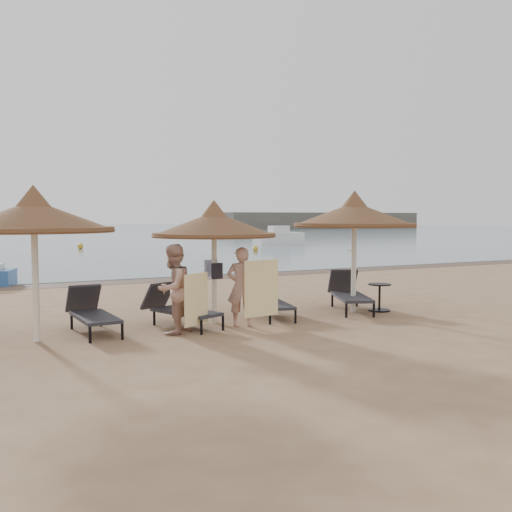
{
  "coord_description": "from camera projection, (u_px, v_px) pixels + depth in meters",
  "views": [
    {
      "loc": [
        -4.66,
        -10.69,
        2.33
      ],
      "look_at": [
        1.36,
        1.2,
        1.39
      ],
      "focal_mm": 40.0,
      "sensor_mm": 36.0,
      "label": 1
    }
  ],
  "objects": [
    {
      "name": "ground",
      "position": [
        224.0,
        329.0,
        11.78
      ],
      "size": [
        160.0,
        160.0,
        0.0
      ],
      "primitive_type": "plane",
      "color": "#A07B5A",
      "rests_on": "ground"
    },
    {
      "name": "sea",
      "position": [
        4.0,
        232.0,
        82.99
      ],
      "size": [
        200.0,
        140.0,
        0.03
      ],
      "primitive_type": "cube",
      "color": "slate",
      "rests_on": "ground"
    },
    {
      "name": "wet_sand_strip",
      "position": [
        117.0,
        282.0,
        20.15
      ],
      "size": [
        200.0,
        1.6,
        0.01
      ],
      "primitive_type": "cube",
      "color": "brown",
      "rests_on": "ground"
    },
    {
      "name": "palapa_left",
      "position": [
        34.0,
        217.0,
        10.42
      ],
      "size": [
        2.93,
        2.93,
        2.9
      ],
      "rotation": [
        0.0,
        0.0,
        0.21
      ],
      "color": "silver",
      "rests_on": "ground"
    },
    {
      "name": "palapa_center",
      "position": [
        214.0,
        225.0,
        12.29
      ],
      "size": [
        2.7,
        2.7,
        2.68
      ],
      "rotation": [
        0.0,
        0.0,
        -0.18
      ],
      "color": "silver",
      "rests_on": "ground"
    },
    {
      "name": "palapa_right",
      "position": [
        354.0,
        215.0,
        13.74
      ],
      "size": [
        2.98,
        2.98,
        2.95
      ],
      "rotation": [
        0.0,
        0.0,
        0.43
      ],
      "color": "silver",
      "rests_on": "ground"
    },
    {
      "name": "lounger_far_left",
      "position": [
        91.0,
        312.0,
        11.51
      ],
      "size": [
        0.78,
        2.04,
        0.9
      ],
      "rotation": [
        0.0,
        0.0,
        0.06
      ],
      "color": "black",
      "rests_on": "ground"
    },
    {
      "name": "lounger_near_left",
      "position": [
        178.0,
        307.0,
        12.09
      ],
      "size": [
        1.32,
        2.08,
        0.89
      ],
      "rotation": [
        0.0,
        0.0,
        0.37
      ],
      "color": "black",
      "rests_on": "ground"
    },
    {
      "name": "lounger_near_right",
      "position": [
        270.0,
        299.0,
        13.28
      ],
      "size": [
        1.02,
        2.01,
        0.86
      ],
      "rotation": [
        0.0,
        0.0,
        -0.21
      ],
      "color": "black",
      "rests_on": "ground"
    },
    {
      "name": "lounger_far_right",
      "position": [
        349.0,
        292.0,
        14.21
      ],
      "size": [
        1.48,
        2.23,
        0.95
      ],
      "rotation": [
        0.0,
        0.0,
        -0.4
      ],
      "color": "black",
      "rests_on": "ground"
    },
    {
      "name": "side_table",
      "position": [
        379.0,
        298.0,
        13.98
      ],
      "size": [
        0.56,
        0.56,
        0.67
      ],
      "rotation": [
        0.0,
        0.0,
        0.34
      ],
      "color": "black",
      "rests_on": "ground"
    },
    {
      "name": "person_left",
      "position": [
        173.0,
        282.0,
        11.24
      ],
      "size": [
        1.13,
        1.06,
        2.06
      ],
      "primitive_type": "imported",
      "rotation": [
        0.0,
        0.0,
        3.77
      ],
      "color": "tan",
      "rests_on": "ground"
    },
    {
      "name": "person_right",
      "position": [
        241.0,
        280.0,
        11.97
      ],
      "size": [
        1.06,
        0.91,
        1.95
      ],
      "primitive_type": "imported",
      "rotation": [
        0.0,
        0.0,
        2.7
      ],
      "color": "tan",
      "rests_on": "ground"
    },
    {
      "name": "towel_left",
      "position": [
        196.0,
        299.0,
        11.11
      ],
      "size": [
        0.64,
        0.39,
        1.02
      ],
      "rotation": [
        0.0,
        0.0,
        0.54
      ],
      "color": "yellow",
      "rests_on": "ground"
    },
    {
      "name": "towel_right",
      "position": [
        262.0,
        288.0,
        11.92
      ],
      "size": [
        0.84,
        0.12,
        1.18
      ],
      "rotation": [
        0.0,
        0.0,
        0.12
      ],
      "color": "yellow",
      "rests_on": "ground"
    },
    {
      "name": "bag_patterned",
      "position": [
        211.0,
        268.0,
        12.52
      ],
      "size": [
        0.3,
        0.13,
        0.36
      ],
      "rotation": [
        0.0,
        0.0,
        0.14
      ],
      "color": "white",
      "rests_on": "ground"
    },
    {
      "name": "bag_dark",
      "position": [
        217.0,
        271.0,
        12.22
      ],
      "size": [
        0.25,
        0.12,
        0.34
      ],
      "rotation": [
        0.0,
        0.0,
        0.17
      ],
      "color": "black",
      "rests_on": "ground"
    },
    {
      "name": "buoy_mid",
      "position": [
        80.0,
        246.0,
        40.5
      ],
      "size": [
        0.41,
        0.41,
        0.41
      ],
      "primitive_type": "sphere",
      "color": "gold",
      "rests_on": "ground"
    },
    {
      "name": "buoy_right",
      "position": [
        256.0,
        249.0,
        37.63
      ],
      "size": [
        0.36,
        0.36,
        0.36
      ],
      "primitive_type": "sphere",
      "color": "gold",
      "rests_on": "ground"
    }
  ]
}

